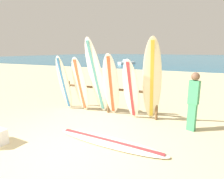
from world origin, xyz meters
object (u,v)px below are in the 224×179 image
(surfboard_leaning_left, at_px, (80,85))
(surfboard_leaning_far_left, at_px, (64,83))
(beachgoer_standing, at_px, (193,99))
(small_boat_offshore, at_px, (127,62))
(surfboard_leaning_center, at_px, (111,85))
(surfboard_leaning_center_left, at_px, (96,77))
(surfboard_leaning_right, at_px, (152,81))
(surfboard_rack, at_px, (108,94))
(surfboard_leaning_center_right, at_px, (131,90))
(surfboard_lying_on_sand, at_px, (109,142))

(surfboard_leaning_left, bearing_deg, surfboard_leaning_far_left, -171.16)
(beachgoer_standing, bearing_deg, small_boat_offshore, 114.92)
(surfboard_leaning_left, relative_size, surfboard_leaning_center, 0.94)
(surfboard_leaning_center_left, xyz_separation_m, small_boat_offshore, (-7.69, 22.96, -1.03))
(surfboard_leaning_center_left, relative_size, surfboard_leaning_center, 1.23)
(surfboard_leaning_left, distance_m, surfboard_leaning_right, 2.53)
(surfboard_leaning_center, bearing_deg, surfboard_rack, 129.14)
(surfboard_rack, xyz_separation_m, surfboard_leaning_center_left, (-0.26, -0.36, 0.61))
(surfboard_leaning_center_left, xyz_separation_m, surfboard_leaning_center, (0.52, 0.05, -0.24))
(small_boat_offshore, bearing_deg, surfboard_leaning_right, -67.41)
(surfboard_leaning_center_right, relative_size, surfboard_lying_on_sand, 0.67)
(surfboard_leaning_left, relative_size, beachgoer_standing, 1.22)
(surfboard_rack, bearing_deg, surfboard_leaning_center_right, -22.50)
(surfboard_leaning_center_left, relative_size, surfboard_lying_on_sand, 0.89)
(surfboard_leaning_center_left, bearing_deg, surfboard_leaning_left, 176.47)
(surfboard_leaning_center, relative_size, surfboard_leaning_right, 0.82)
(surfboard_lying_on_sand, distance_m, small_boat_offshore, 26.20)
(surfboard_lying_on_sand, bearing_deg, surfboard_leaning_left, 138.90)
(surfboard_leaning_center_left, distance_m, surfboard_leaning_center_right, 1.28)
(surfboard_leaning_center, height_order, beachgoer_standing, surfboard_leaning_center)
(surfboard_rack, distance_m, surfboard_lying_on_sand, 2.35)
(surfboard_leaning_right, xyz_separation_m, surfboard_lying_on_sand, (-0.56, -1.72, -1.24))
(surfboard_rack, bearing_deg, small_boat_offshore, 109.39)
(surfboard_leaning_center_left, bearing_deg, beachgoer_standing, -0.75)
(surfboard_leaning_center_left, xyz_separation_m, surfboard_leaning_right, (1.84, 0.06, -0.01))
(surfboard_leaning_center_right, height_order, small_boat_offshore, surfboard_leaning_center_right)
(surfboard_leaning_center_right, relative_size, beachgoer_standing, 1.21)
(beachgoer_standing, bearing_deg, surfboard_leaning_center, 178.05)
(surfboard_rack, relative_size, surfboard_leaning_center, 1.66)
(surfboard_leaning_center_right, relative_size, surfboard_leaning_right, 0.76)
(surfboard_leaning_right, relative_size, small_boat_offshore, 0.88)
(surfboard_leaning_far_left, xyz_separation_m, surfboard_leaning_center_right, (2.54, 0.01, -0.03))
(surfboard_leaning_right, xyz_separation_m, beachgoer_standing, (1.15, -0.10, -0.39))
(surfboard_leaning_center_right, bearing_deg, surfboard_leaning_left, 177.36)
(surfboard_leaning_center_right, bearing_deg, beachgoer_standing, 0.23)
(surfboard_leaning_center_left, height_order, small_boat_offshore, surfboard_leaning_center_left)
(surfboard_leaning_far_left, relative_size, surfboard_lying_on_sand, 0.69)
(surfboard_leaning_center, height_order, surfboard_leaning_right, surfboard_leaning_right)
(surfboard_lying_on_sand, bearing_deg, surfboard_leaning_center_right, 91.39)
(surfboard_leaning_right, bearing_deg, small_boat_offshore, 112.59)
(surfboard_leaning_center_left, xyz_separation_m, surfboard_lying_on_sand, (1.28, -1.66, -1.25))
(surfboard_leaning_left, distance_m, surfboard_leaning_center_right, 1.91)
(surfboard_leaning_center_right, xyz_separation_m, surfboard_lying_on_sand, (0.04, -1.61, -0.94))
(surfboard_rack, height_order, surfboard_leaning_right, surfboard_leaning_right)
(surfboard_rack, height_order, surfboard_leaning_far_left, surfboard_leaning_far_left)
(surfboard_leaning_center_right, bearing_deg, surfboard_lying_on_sand, -88.61)
(surfboard_leaning_left, bearing_deg, surfboard_leaning_center_right, -2.64)
(surfboard_leaning_right, distance_m, small_boat_offshore, 24.83)
(surfboard_leaning_left, bearing_deg, beachgoer_standing, -1.27)
(surfboard_rack, relative_size, small_boat_offshore, 1.20)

